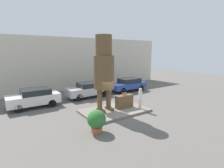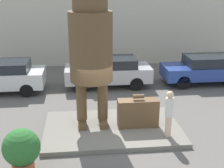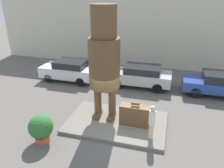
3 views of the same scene
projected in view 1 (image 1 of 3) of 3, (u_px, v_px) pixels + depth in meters
The scene contains 10 objects.
ground_plane at pixel (114, 112), 13.71m from camera, with size 60.00×60.00×0.00m, color #605B56.
pedestal at pixel (114, 111), 13.70m from camera, with size 5.03×3.23×0.16m.
building_backdrop at pixel (68, 64), 21.04m from camera, with size 28.00×0.60×6.31m.
statue_figure at pixel (104, 67), 12.95m from camera, with size 1.54×1.54×5.68m.
giant_suitcase at pixel (124, 101), 14.08m from camera, with size 1.50×0.51×1.26m.
tourist at pixel (140, 97), 13.79m from camera, with size 0.28×0.28×1.67m.
parked_car_white at pixel (34, 97), 14.72m from camera, with size 4.12×1.89×1.56m.
parked_car_silver at pixel (89, 89), 17.91m from camera, with size 4.44×1.82×1.53m.
parked_car_blue at pixel (128, 84), 20.74m from camera, with size 4.41×1.84×1.52m.
planter_pot at pixel (97, 120), 10.10m from camera, with size 1.10×1.10×1.35m.
Camera 1 is at (-7.54, -10.69, 4.66)m, focal length 28.00 mm.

